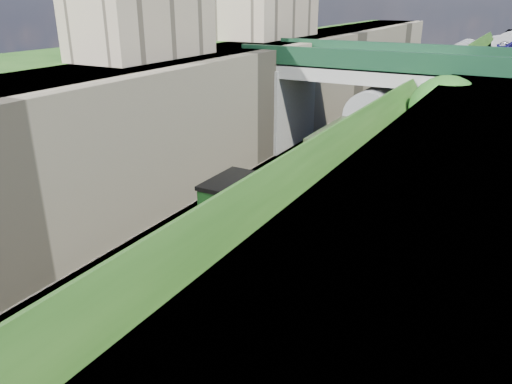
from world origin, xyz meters
TOP-DOWN VIEW (x-y plane):
  - ground at (0.00, 0.00)m, footprint 160.00×160.00m
  - trackbed at (0.00, 20.00)m, footprint 10.00×90.00m
  - retaining_wall at (-5.50, 20.00)m, footprint 1.00×90.00m
  - street_plateau_left at (-9.00, 20.00)m, footprint 6.00×90.00m
  - embankment_slope at (5.01, 19.55)m, footprint 4.65×90.00m
  - track_left at (-2.00, 20.00)m, footprint 2.50×90.00m
  - track_right at (1.20, 20.00)m, footprint 2.50×90.00m
  - road_bridge at (0.94, 24.00)m, footprint 16.00×6.40m
  - building_near at (-9.50, 14.00)m, footprint 4.00×8.00m
  - tree at (5.91, 18.22)m, footprint 3.60×3.80m
  - locomotive at (1.20, 3.57)m, footprint 3.10×10.23m
  - tender at (1.20, 10.94)m, footprint 2.70×6.00m
  - coach_front at (1.20, 23.54)m, footprint 2.90×18.00m
  - coach_middle at (1.20, 42.34)m, footprint 2.90×18.00m
  - coach_rear at (1.20, 61.14)m, footprint 2.90×18.00m

SIDE VIEW (x-z plane):
  - ground at x=0.00m, z-range 0.00..0.00m
  - trackbed at x=0.00m, z-range 0.00..0.20m
  - track_left at x=-2.00m, z-range 0.15..0.35m
  - track_right at x=1.20m, z-range 0.15..0.35m
  - tender at x=1.20m, z-range 0.09..3.14m
  - locomotive at x=1.20m, z-range -0.02..3.81m
  - coach_front at x=1.20m, z-range 0.20..3.90m
  - coach_middle at x=1.20m, z-range 0.20..3.90m
  - coach_rear at x=1.20m, z-range 0.20..3.90m
  - embankment_slope at x=5.01m, z-range -0.42..5.99m
  - retaining_wall at x=-5.50m, z-range 0.00..7.00m
  - street_plateau_left at x=-9.00m, z-range 0.00..7.00m
  - road_bridge at x=0.94m, z-range 0.45..7.70m
  - tree at x=5.91m, z-range 1.35..7.95m
  - building_near at x=-9.50m, z-range 7.00..11.00m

